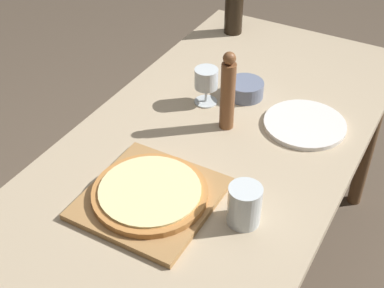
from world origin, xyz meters
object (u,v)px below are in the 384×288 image
Objects in this scene: wine_bottle at (234,3)px; wine_glass at (206,80)px; pizza at (150,192)px; pepper_mill at (229,93)px; small_bowl at (245,89)px.

wine_glass is at bearing -74.08° from wine_bottle.
wine_glass is at bearing 100.61° from pizza.
pepper_mill is (0.26, -0.59, -0.00)m from wine_bottle.
small_bowl is at bearing 89.34° from pizza.
pizza is 1.18× the size of pepper_mill.
wine_bottle is at bearing 120.63° from small_bowl.
wine_bottle is 0.64m from pepper_mill.
pizza is 0.40m from pepper_mill.
wine_bottle is 2.54× the size of wine_glass.
wine_bottle is at bearing 114.18° from pepper_mill.
pizza is 0.57m from small_bowl.
wine_bottle reaches higher than pizza.
pepper_mill is at bearing 85.41° from pizza.
pizza is at bearing -94.59° from pepper_mill.
pepper_mill is at bearing -82.32° from small_bowl.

